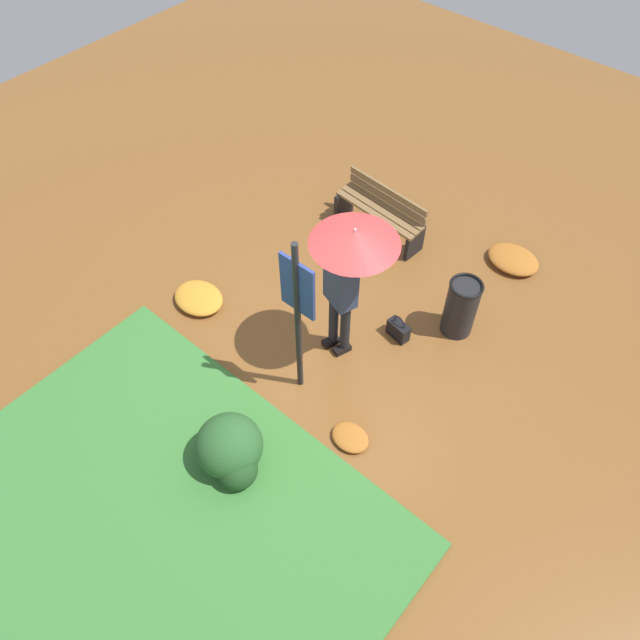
% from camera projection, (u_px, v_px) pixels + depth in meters
% --- Properties ---
extents(ground_plane, '(18.00, 18.00, 0.00)m').
position_uv_depth(ground_plane, '(335.00, 363.00, 7.53)').
color(ground_plane, brown).
extents(grass_verge, '(4.80, 4.00, 0.05)m').
position_uv_depth(grass_verge, '(140.00, 540.00, 6.14)').
color(grass_verge, '#387533').
rests_on(grass_verge, ground_plane).
extents(person_with_umbrella, '(0.96, 0.96, 2.04)m').
position_uv_depth(person_with_umbrella, '(348.00, 261.00, 6.48)').
color(person_with_umbrella, black).
rests_on(person_with_umbrella, ground_plane).
extents(info_sign_post, '(0.44, 0.07, 2.30)m').
position_uv_depth(info_sign_post, '(298.00, 304.00, 6.24)').
color(info_sign_post, black).
rests_on(info_sign_post, ground_plane).
extents(handbag, '(0.32, 0.19, 0.37)m').
position_uv_depth(handbag, '(398.00, 330.00, 7.71)').
color(handbag, black).
rests_on(handbag, ground_plane).
extents(park_bench, '(1.40, 0.47, 0.75)m').
position_uv_depth(park_bench, '(381.00, 212.00, 8.71)').
color(park_bench, black).
rests_on(park_bench, ground_plane).
extents(trash_bin, '(0.42, 0.42, 0.83)m').
position_uv_depth(trash_bin, '(461.00, 307.00, 7.56)').
color(trash_bin, black).
rests_on(trash_bin, ground_plane).
extents(shrub_cluster, '(0.79, 0.72, 0.65)m').
position_uv_depth(shrub_cluster, '(231.00, 450.00, 6.46)').
color(shrub_cluster, '#285628').
rests_on(shrub_cluster, ground_plane).
extents(leaf_pile_near_person, '(0.71, 0.57, 0.16)m').
position_uv_depth(leaf_pile_near_person, '(199.00, 298.00, 8.11)').
color(leaf_pile_near_person, '#C68428').
rests_on(leaf_pile_near_person, ground_plane).
extents(leaf_pile_by_bench, '(0.45, 0.36, 0.10)m').
position_uv_depth(leaf_pile_by_bench, '(350.00, 437.00, 6.84)').
color(leaf_pile_by_bench, '#A86023').
rests_on(leaf_pile_by_bench, ground_plane).
extents(leaf_pile_far_path, '(0.73, 0.59, 0.16)m').
position_uv_depth(leaf_pile_far_path, '(513.00, 259.00, 8.56)').
color(leaf_pile_far_path, '#A86023').
rests_on(leaf_pile_far_path, ground_plane).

